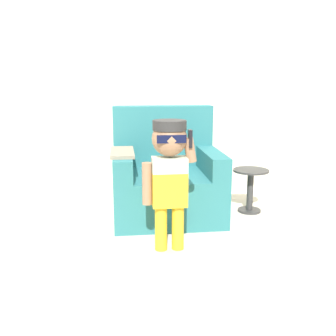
% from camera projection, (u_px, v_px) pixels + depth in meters
% --- Properties ---
extents(ground_plane, '(10.00, 10.00, 0.00)m').
position_uv_depth(ground_plane, '(166.00, 219.00, 3.72)').
color(ground_plane, beige).
extents(wall_back, '(10.00, 0.05, 2.60)m').
position_uv_depth(wall_back, '(157.00, 78.00, 4.18)').
color(wall_back, beige).
rests_on(wall_back, ground_plane).
extents(armchair, '(1.02, 0.93, 1.03)m').
position_uv_depth(armchair, '(166.00, 178.00, 3.79)').
color(armchair, '#286B70').
rests_on(armchair, ground_plane).
extents(person_child, '(0.41, 0.31, 1.00)m').
position_uv_depth(person_child, '(169.00, 165.00, 2.91)').
color(person_child, gold).
rests_on(person_child, ground_plane).
extents(side_table, '(0.35, 0.35, 0.43)m').
position_uv_depth(side_table, '(250.00, 186.00, 3.87)').
color(side_table, '#333333').
rests_on(side_table, ground_plane).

